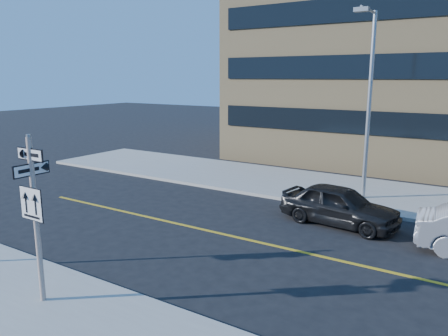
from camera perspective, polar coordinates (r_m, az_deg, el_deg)
The scene contains 5 objects.
ground at distance 13.41m, azimuth -13.50°, elevation -12.62°, with size 120.00×120.00×0.00m, color black.
sign_pole at distance 11.11m, azimuth -23.49°, elevation -5.06°, with size 0.92×0.92×4.06m.
parked_car_a at distance 16.96m, azimuth 14.83°, elevation -4.72°, with size 4.44×1.79×1.51m, color black.
streetlight_a at distance 19.72m, azimuth 18.34°, elevation 9.16°, with size 0.55×2.25×8.00m.
building_brick at distance 34.22m, azimuth 21.78°, elevation 16.96°, with size 18.00×18.00×18.00m, color tan.
Camera 1 is at (8.97, -8.32, 5.48)m, focal length 35.00 mm.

